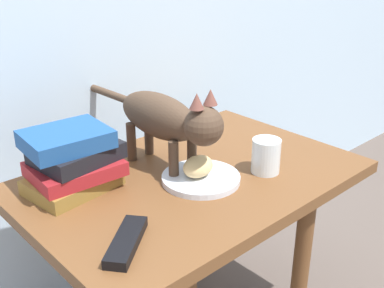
% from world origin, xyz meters
% --- Properties ---
extents(side_table, '(0.81, 0.54, 0.51)m').
position_xyz_m(side_table, '(0.00, 0.00, 0.44)').
color(side_table, brown).
rests_on(side_table, ground).
extents(plate, '(0.19, 0.19, 0.01)m').
position_xyz_m(plate, '(-0.01, -0.04, 0.52)').
color(plate, silver).
rests_on(plate, side_table).
extents(bread_roll, '(0.08, 0.06, 0.05)m').
position_xyz_m(bread_roll, '(-0.01, -0.04, 0.55)').
color(bread_roll, '#E0BC7A').
rests_on(bread_roll, plate).
extents(cat, '(0.10, 0.48, 0.23)m').
position_xyz_m(cat, '(-0.02, 0.06, 0.64)').
color(cat, '#4C3828').
rests_on(cat, side_table).
extents(book_stack, '(0.22, 0.17, 0.14)m').
position_xyz_m(book_stack, '(-0.24, 0.13, 0.58)').
color(book_stack, olive).
rests_on(book_stack, side_table).
extents(candle_jar, '(0.07, 0.07, 0.08)m').
position_xyz_m(candle_jar, '(0.14, -0.11, 0.55)').
color(candle_jar, silver).
rests_on(candle_jar, side_table).
extents(tv_remote, '(0.14, 0.13, 0.02)m').
position_xyz_m(tv_remote, '(-0.29, -0.13, 0.52)').
color(tv_remote, black).
rests_on(tv_remote, side_table).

